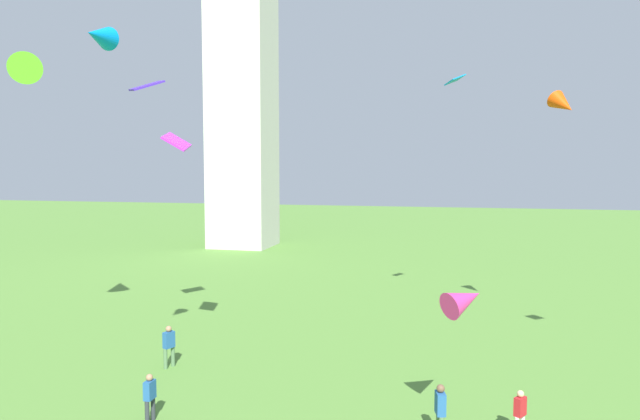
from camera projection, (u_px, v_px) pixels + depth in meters
name	position (u px, v px, depth m)	size (l,w,h in m)	color
person_0	(440.00, 409.00, 17.65)	(0.38, 0.56, 1.84)	#51754C
person_1	(150.00, 395.00, 19.00)	(0.26, 0.52, 1.67)	#2D3338
person_3	(169.00, 344.00, 24.19)	(0.43, 0.54, 1.82)	#51754C
person_4	(520.00, 411.00, 17.84)	(0.43, 0.47, 1.58)	silver
kite_flying_0	(27.00, 63.00, 25.83)	(2.61, 2.82, 2.08)	#6EDB2C
kite_flying_1	(455.00, 80.00, 30.44)	(1.18, 1.29, 0.64)	#0E7BC5
kite_flying_2	(147.00, 86.00, 25.89)	(1.76, 1.69, 0.69)	#4524BD
kite_flying_3	(177.00, 142.00, 24.19)	(1.34, 1.86, 0.93)	#BC2BD6
kite_flying_4	(563.00, 104.00, 27.08)	(1.62, 1.80, 1.43)	#EB4609
kite_flying_5	(99.00, 36.00, 18.87)	(0.82, 1.17, 0.85)	#047EDF
kite_flying_7	(464.00, 300.00, 17.41)	(1.65, 1.59, 1.15)	#E03085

